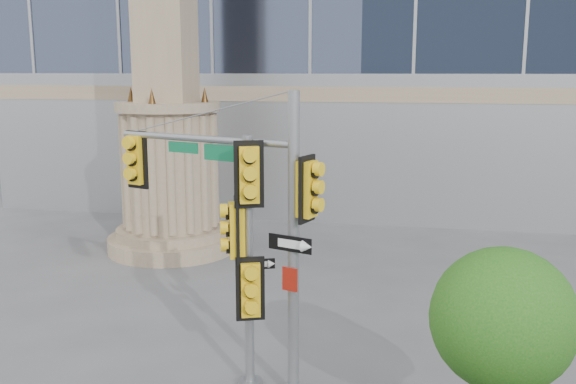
# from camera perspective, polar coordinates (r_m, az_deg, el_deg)

# --- Properties ---
(monument) EXTENTS (4.40, 4.40, 16.60)m
(monument) POSITION_cam_1_polar(r_m,az_deg,el_deg) (21.94, -10.70, 8.97)
(monument) COLOR gray
(monument) RESTS_ON ground
(main_signal_pole) EXTENTS (4.34, 1.84, 5.81)m
(main_signal_pole) POSITION_cam_1_polar(r_m,az_deg,el_deg) (12.22, -3.77, -1.32)
(main_signal_pole) COLOR slate
(main_signal_pole) RESTS_ON ground
(secondary_signal_pole) EXTENTS (0.94, 0.67, 4.98)m
(secondary_signal_pole) POSITION_cam_1_polar(r_m,az_deg,el_deg) (12.11, -3.73, -4.71)
(secondary_signal_pole) COLOR slate
(secondary_signal_pole) RESTS_ON ground
(street_tree) EXTENTS (2.27, 2.22, 3.54)m
(street_tree) POSITION_cam_1_polar(r_m,az_deg,el_deg) (10.54, 18.75, -11.13)
(street_tree) COLOR gray
(street_tree) RESTS_ON ground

